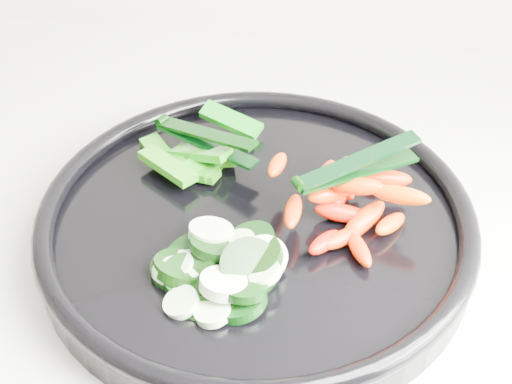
# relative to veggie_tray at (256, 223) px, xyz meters

# --- Properties ---
(veggie_tray) EXTENTS (0.45, 0.45, 0.04)m
(veggie_tray) POSITION_rel_veggie_tray_xyz_m (0.00, 0.00, 0.00)
(veggie_tray) COLOR black
(veggie_tray) RESTS_ON counter
(cucumber_pile) EXTENTS (0.12, 0.12, 0.04)m
(cucumber_pile) POSITION_rel_veggie_tray_xyz_m (-0.02, -0.07, 0.01)
(cucumber_pile) COLOR black
(cucumber_pile) RESTS_ON veggie_tray
(carrot_pile) EXTENTS (0.14, 0.15, 0.05)m
(carrot_pile) POSITION_rel_veggie_tray_xyz_m (0.08, 0.02, 0.02)
(carrot_pile) COLOR #F73200
(carrot_pile) RESTS_ON veggie_tray
(pepper_pile) EXTENTS (0.12, 0.13, 0.04)m
(pepper_pile) POSITION_rel_veggie_tray_xyz_m (-0.07, 0.07, 0.01)
(pepper_pile) COLOR #126F0A
(pepper_pile) RESTS_ON veggie_tray
(tong_carrot) EXTENTS (0.10, 0.07, 0.02)m
(tong_carrot) POSITION_rel_veggie_tray_xyz_m (0.08, 0.02, 0.05)
(tong_carrot) COLOR black
(tong_carrot) RESTS_ON carrot_pile
(tong_pepper) EXTENTS (0.11, 0.06, 0.02)m
(tong_pepper) POSITION_rel_veggie_tray_xyz_m (-0.06, 0.08, 0.03)
(tong_pepper) COLOR black
(tong_pepper) RESTS_ON pepper_pile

